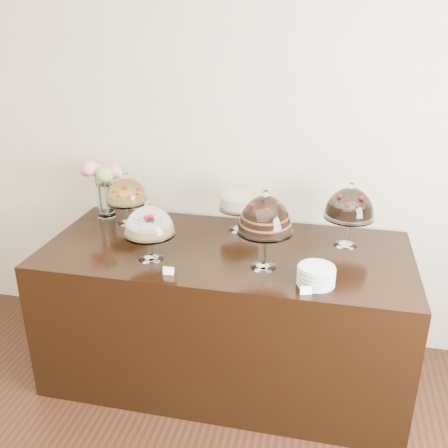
% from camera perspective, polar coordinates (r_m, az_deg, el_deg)
% --- Properties ---
extents(wall_back, '(5.00, 0.04, 3.00)m').
position_cam_1_polar(wall_back, '(3.34, 2.15, 10.59)').
color(wall_back, beige).
rests_on(wall_back, ground).
extents(display_counter, '(2.20, 1.00, 0.90)m').
position_cam_1_polar(display_counter, '(3.23, 0.19, -10.04)').
color(display_counter, black).
rests_on(display_counter, ground).
extents(cake_stand_sugar_sponge, '(0.29, 0.29, 0.35)m').
position_cam_1_polar(cake_stand_sugar_sponge, '(2.83, -8.56, 0.04)').
color(cake_stand_sugar_sponge, white).
rests_on(cake_stand_sugar_sponge, display_counter).
extents(cake_stand_choco_layer, '(0.30, 0.30, 0.45)m').
position_cam_1_polar(cake_stand_choco_layer, '(2.68, 4.72, 0.77)').
color(cake_stand_choco_layer, white).
rests_on(cake_stand_choco_layer, display_counter).
extents(cake_stand_cheesecake, '(0.27, 0.27, 0.35)m').
position_cam_1_polar(cake_stand_cheesecake, '(3.20, 1.84, 2.88)').
color(cake_stand_cheesecake, white).
rests_on(cake_stand_cheesecake, display_counter).
extents(cake_stand_dark_choco, '(0.30, 0.30, 0.40)m').
position_cam_1_polar(cake_stand_dark_choco, '(3.05, 14.17, 2.04)').
color(cake_stand_dark_choco, white).
rests_on(cake_stand_dark_choco, display_counter).
extents(cake_stand_fruit_tart, '(0.28, 0.28, 0.35)m').
position_cam_1_polar(cake_stand_fruit_tart, '(3.37, -11.06, 3.54)').
color(cake_stand_fruit_tart, white).
rests_on(cake_stand_fruit_tart, display_counter).
extents(flower_vase, '(0.28, 0.31, 0.42)m').
position_cam_1_polar(flower_vase, '(3.50, -13.71, 4.90)').
color(flower_vase, white).
rests_on(flower_vase, display_counter).
extents(plate_stack, '(0.19, 0.19, 0.10)m').
position_cam_1_polar(plate_stack, '(2.64, 10.48, -5.82)').
color(plate_stack, silver).
rests_on(plate_stack, display_counter).
extents(price_card_left, '(0.06, 0.02, 0.04)m').
position_cam_1_polar(price_card_left, '(2.72, -6.37, -5.35)').
color(price_card_left, white).
rests_on(price_card_left, display_counter).
extents(price_card_right, '(0.06, 0.03, 0.04)m').
position_cam_1_polar(price_card_right, '(2.56, 9.36, -7.49)').
color(price_card_right, white).
rests_on(price_card_right, display_counter).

